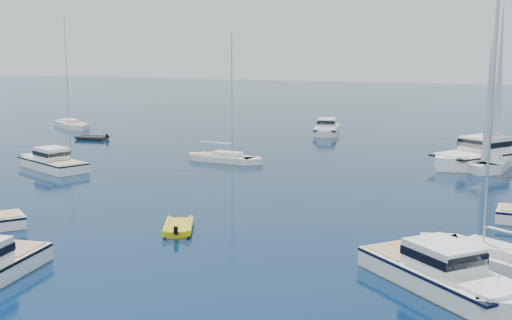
{
  "coord_description": "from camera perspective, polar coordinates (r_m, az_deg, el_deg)",
  "views": [
    {
      "loc": [
        22.05,
        -21.94,
        10.58
      ],
      "look_at": [
        0.86,
        23.66,
        2.2
      ],
      "focal_mm": 46.03,
      "sensor_mm": 36.0,
      "label": 1
    }
  ],
  "objects": [
    {
      "name": "motor_cruiser_far_l",
      "position": [
        62.49,
        -17.36,
        -0.72
      ],
      "size": [
        9.95,
        6.15,
        2.5
      ],
      "primitive_type": null,
      "rotation": [
        0.0,
        0.0,
        1.2
      ],
      "color": "white",
      "rests_on": "ground"
    },
    {
      "name": "sailboat_sails_r",
      "position": [
        64.86,
        19.82,
        -0.49
      ],
      "size": [
        4.31,
        12.37,
        17.81
      ],
      "primitive_type": null,
      "rotation": [
        0.0,
        0.0,
        3.04
      ],
      "color": "silver",
      "rests_on": "ground"
    },
    {
      "name": "motor_cruiser_right",
      "position": [
        31.21,
        16.08,
        -10.74
      ],
      "size": [
        9.85,
        8.77,
        2.66
      ],
      "primitive_type": null,
      "rotation": [
        0.0,
        0.0,
        4.04
      ],
      "color": "white",
      "rests_on": "ground"
    },
    {
      "name": "ground",
      "position": [
        32.85,
        -19.4,
        -9.88
      ],
      "size": [
        400.0,
        400.0,
        0.0
      ],
      "primitive_type": "plane",
      "color": "navy",
      "rests_on": "ground"
    },
    {
      "name": "tender_grey_far",
      "position": [
        81.7,
        -14.05,
        1.74
      ],
      "size": [
        4.28,
        2.8,
        0.95
      ],
      "primitive_type": null,
      "rotation": [
        0.0,
        0.0,
        1.74
      ],
      "color": "black",
      "rests_on": "ground"
    },
    {
      "name": "sailboat_far_l",
      "position": [
        95.55,
        -15.75,
        2.75
      ],
      "size": [
        10.58,
        8.3,
        15.9
      ],
      "primitive_type": null,
      "rotation": [
        0.0,
        0.0,
        0.99
      ],
      "color": "silver",
      "rests_on": "ground"
    },
    {
      "name": "motor_cruiser_distant",
      "position": [
        65.16,
        19.01,
        -0.4
      ],
      "size": [
        10.27,
        13.29,
        3.44
      ],
      "primitive_type": null,
      "rotation": [
        0.0,
        0.0,
        2.59
      ],
      "color": "white",
      "rests_on": "ground"
    },
    {
      "name": "sailboat_mid_r",
      "position": [
        35.04,
        20.48,
        -8.73
      ],
      "size": [
        10.41,
        7.14,
        15.19
      ],
      "primitive_type": null,
      "rotation": [
        0.0,
        0.0,
        1.09
      ],
      "color": "silver",
      "rests_on": "ground"
    },
    {
      "name": "tender_yellow",
      "position": [
        39.61,
        -6.77,
        -6.1
      ],
      "size": [
        3.53,
        4.24,
        0.95
      ],
      "primitive_type": null,
      "rotation": [
        0.0,
        0.0,
        0.48
      ],
      "color": "#C8B40B",
      "rests_on": "ground"
    },
    {
      "name": "sailboat_centre",
      "position": [
        63.56,
        -2.75,
        -0.13
      ],
      "size": [
        8.83,
        2.75,
        12.81
      ],
      "primitive_type": null,
      "rotation": [
        0.0,
        0.0,
        4.66
      ],
      "color": "silver",
      "rests_on": "ground"
    },
    {
      "name": "motor_cruiser_horizon",
      "position": [
        85.2,
        6.14,
        2.28
      ],
      "size": [
        5.28,
        10.05,
        2.52
      ],
      "primitive_type": null,
      "rotation": [
        0.0,
        0.0,
        3.4
      ],
      "color": "silver",
      "rests_on": "ground"
    }
  ]
}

